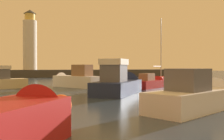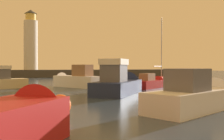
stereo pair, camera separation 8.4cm
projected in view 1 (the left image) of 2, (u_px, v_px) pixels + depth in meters
The scene contains 9 objects.
ground_plane at pixel (64, 86), 30.26m from camera, with size 220.00×220.00×0.00m, color #2D3D51.
breakwater at pixel (44, 73), 57.20m from camera, with size 78.99×4.59×1.63m, color #423F3D.
lighthouse at pixel (30, 41), 56.13m from camera, with size 2.93×2.93×13.14m.
motorboat_0 at pixel (72, 80), 28.94m from camera, with size 5.48×7.19×2.74m.
motorboat_1 at pixel (122, 83), 22.55m from camera, with size 7.17×8.05×3.51m.
motorboat_2 at pixel (204, 96), 14.02m from camera, with size 7.82×5.12×2.64m.
motorboat_5 at pixel (153, 83), 28.19m from camera, with size 5.66×4.63×1.93m.
sailboat_moored at pixel (160, 80), 34.33m from camera, with size 5.60×5.53×8.83m.
mooring_buoy at pixel (61, 105), 11.70m from camera, with size 1.00×1.00×1.00m, color #EA5919.
Camera 1 is at (-4.82, -1.77, 2.25)m, focal length 41.21 mm.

